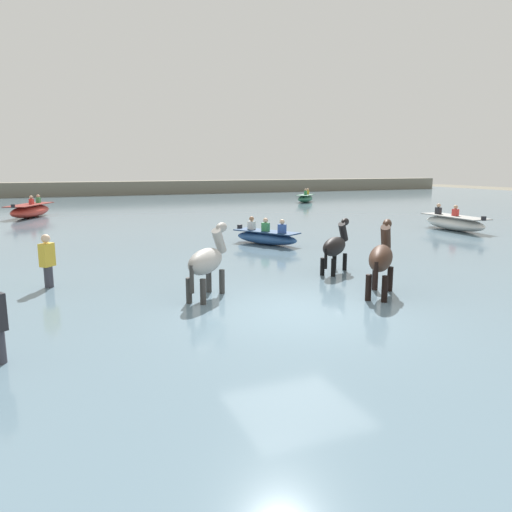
% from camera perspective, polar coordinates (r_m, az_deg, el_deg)
% --- Properties ---
extents(ground_plane, '(120.00, 120.00, 0.00)m').
position_cam_1_polar(ground_plane, '(9.60, 4.90, -8.63)').
color(ground_plane, '#666051').
extents(water_surface, '(90.00, 90.00, 0.38)m').
position_cam_1_polar(water_surface, '(18.76, -9.10, 1.38)').
color(water_surface, slate).
rests_on(water_surface, ground).
extents(horse_lead_dark_bay, '(1.49, 1.53, 1.98)m').
position_cam_1_polar(horse_lead_dark_bay, '(10.73, 14.70, -0.42)').
color(horse_lead_dark_bay, '#382319').
rests_on(horse_lead_dark_bay, ground).
extents(horse_trailing_grey, '(1.42, 1.51, 1.92)m').
position_cam_1_polar(horse_trailing_grey, '(10.26, -5.84, -0.81)').
color(horse_trailing_grey, gray).
rests_on(horse_trailing_grey, ground).
extents(horse_flank_black, '(1.45, 1.22, 1.77)m').
position_cam_1_polar(horse_flank_black, '(12.83, 9.43, 0.99)').
color(horse_flank_black, black).
rests_on(horse_flank_black, ground).
extents(boat_distant_east, '(2.60, 3.95, 1.20)m').
position_cam_1_polar(boat_distant_east, '(29.52, -25.31, 4.91)').
color(boat_distant_east, '#BC382D').
rests_on(boat_distant_east, water_surface).
extents(boat_mid_outer, '(2.48, 2.58, 1.06)m').
position_cam_1_polar(boat_mid_outer, '(38.40, 5.90, 6.86)').
color(boat_mid_outer, '#337556').
rests_on(boat_mid_outer, water_surface).
extents(boat_mid_channel, '(1.24, 3.48, 1.11)m').
position_cam_1_polar(boat_mid_channel, '(23.00, 22.54, 3.68)').
color(boat_mid_channel, silver).
rests_on(boat_mid_channel, water_surface).
extents(boat_near_port, '(2.01, 2.65, 0.96)m').
position_cam_1_polar(boat_near_port, '(17.36, 1.23, 2.30)').
color(boat_near_port, '#28518E').
rests_on(boat_near_port, water_surface).
extents(person_wading_close, '(0.37, 0.37, 1.63)m').
position_cam_1_polar(person_wading_close, '(12.10, -23.56, -1.19)').
color(person_wading_close, '#383842').
rests_on(person_wading_close, ground).
extents(far_shoreline, '(80.00, 2.40, 1.71)m').
position_cam_1_polar(far_shoreline, '(49.98, -17.55, 7.48)').
color(far_shoreline, '#706B5B').
rests_on(far_shoreline, ground).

